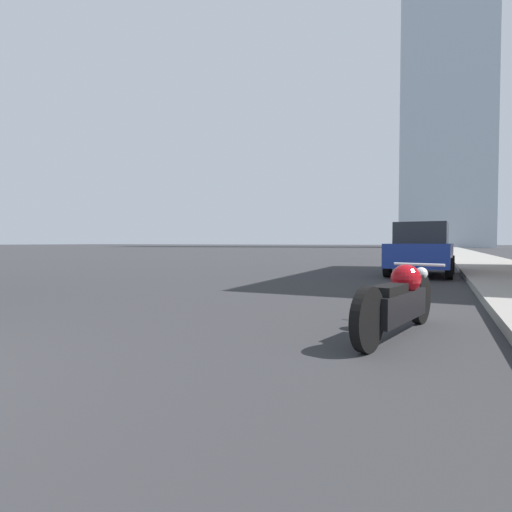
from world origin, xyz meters
name	(u,v)px	position (x,y,z in m)	size (l,w,h in m)	color
sidewalk	(464,253)	(6.33, 40.00, 0.07)	(2.85, 240.00, 0.15)	gray
distant_tower	(448,56)	(5.50, 98.42, 42.16)	(18.08, 18.08, 84.32)	silver
motorcycle	(399,300)	(3.81, 4.55, 0.40)	(0.81, 2.34, 0.80)	black
parked_car_blue	(421,249)	(3.71, 13.65, 0.83)	(2.04, 4.07, 1.69)	#1E3899
parked_car_white	(429,247)	(3.73, 24.71, 0.78)	(2.09, 4.65, 1.55)	silver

